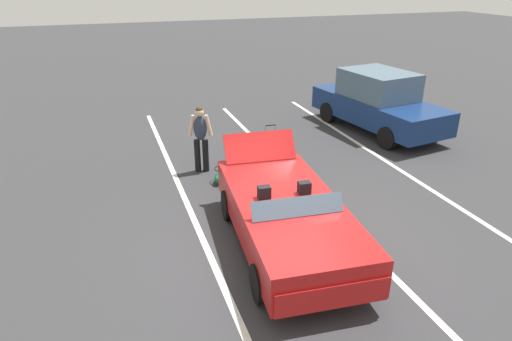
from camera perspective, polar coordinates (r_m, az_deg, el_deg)
name	(u,v)px	position (r m, az deg, el deg)	size (l,w,h in m)	color
ground_plane	(286,247)	(8.36, 3.83, -9.51)	(80.00, 80.00, 0.00)	#333335
lot_line_near	(212,261)	(8.01, -5.51, -11.28)	(18.00, 0.12, 0.01)	silver
lot_line_mid	(350,234)	(8.89, 11.77, -7.80)	(18.00, 0.12, 0.01)	silver
lot_line_far	(465,211)	(10.42, 24.74, -4.66)	(18.00, 0.12, 0.01)	silver
convertible_car	(291,224)	(7.89, 4.38, -6.69)	(4.36, 2.12, 1.49)	red
suitcase_large_black	(271,152)	(11.53, 1.92, 2.39)	(0.34, 0.50, 1.06)	#2D2319
suitcase_medium_bright	(235,154)	(11.58, -2.62, 2.15)	(0.46, 0.44, 0.82)	#991E8C
suitcase_small_carryon	(248,165)	(11.00, -0.96, 0.64)	(0.39, 0.34, 0.78)	orange
duffel_bag	(222,175)	(10.73, -4.25, -0.60)	(0.69, 0.63, 0.34)	#19723F
traveler_person	(201,136)	(11.06, -6.98, 4.37)	(0.30, 0.60, 1.65)	black
parked_sedan_far	(378,102)	(14.52, 15.07, 8.30)	(4.72, 2.45, 1.82)	navy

